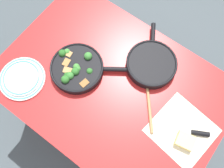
# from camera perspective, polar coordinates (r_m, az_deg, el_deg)

# --- Properties ---
(ground_plane) EXTENTS (14.00, 14.00, 0.00)m
(ground_plane) POSITION_cam_1_polar(r_m,az_deg,el_deg) (1.98, 0.00, -7.22)
(ground_plane) COLOR #424C51
(dining_table_red) EXTENTS (1.17, 0.82, 0.72)m
(dining_table_red) POSITION_cam_1_polar(r_m,az_deg,el_deg) (1.36, 0.00, -1.49)
(dining_table_red) COLOR red
(dining_table_red) RESTS_ON ground_plane
(skillet_broccoli) EXTENTS (0.37, 0.30, 0.07)m
(skillet_broccoli) POSITION_cam_1_polar(r_m,az_deg,el_deg) (1.29, -7.99, 3.59)
(skillet_broccoli) COLOR black
(skillet_broccoli) RESTS_ON dining_table_red
(skillet_eggs) EXTENTS (0.26, 0.34, 0.05)m
(skillet_eggs) POSITION_cam_1_polar(r_m,az_deg,el_deg) (1.31, 8.97, 4.54)
(skillet_eggs) COLOR black
(skillet_eggs) RESTS_ON dining_table_red
(wooden_spoon) EXTENTS (0.24, 0.29, 0.02)m
(wooden_spoon) POSITION_cam_1_polar(r_m,az_deg,el_deg) (1.27, 8.12, -1.35)
(wooden_spoon) COLOR #A87A4C
(wooden_spoon) RESTS_ON dining_table_red
(parchment_sheet) EXTENTS (0.31, 0.30, 0.00)m
(parchment_sheet) POSITION_cam_1_polar(r_m,az_deg,el_deg) (1.27, 15.73, -10.17)
(parchment_sheet) COLOR beige
(parchment_sheet) RESTS_ON dining_table_red
(grater_knife) EXTENTS (0.21, 0.13, 0.02)m
(grater_knife) POSITION_cam_1_polar(r_m,az_deg,el_deg) (1.27, 17.88, -10.48)
(grater_knife) COLOR silver
(grater_knife) RESTS_ON dining_table_red
(cheese_block) EXTENTS (0.09, 0.08, 0.04)m
(cheese_block) POSITION_cam_1_polar(r_m,az_deg,el_deg) (1.24, 16.34, -12.38)
(cheese_block) COLOR #EFD67A
(cheese_block) RESTS_ON dining_table_red
(dinner_plate_stack) EXTENTS (0.24, 0.24, 0.03)m
(dinner_plate_stack) POSITION_cam_1_polar(r_m,az_deg,el_deg) (1.36, -19.91, 1.25)
(dinner_plate_stack) COLOR white
(dinner_plate_stack) RESTS_ON dining_table_red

